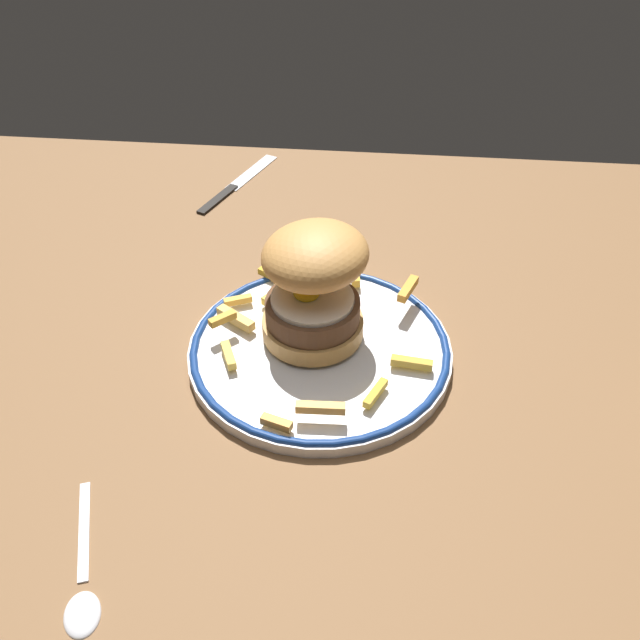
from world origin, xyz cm
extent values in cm
cube|color=brown|center=(0.00, 0.00, -2.00)|extent=(124.08, 81.66, 4.00)
cylinder|color=silver|center=(-3.74, -3.40, 0.60)|extent=(25.91, 25.91, 1.20)
torus|color=navy|center=(-3.74, -3.40, 1.20)|extent=(25.51, 25.51, 0.80)
cylinder|color=tan|center=(-4.61, -1.89, 2.50)|extent=(9.98, 9.98, 1.80)
cylinder|color=brown|center=(-4.61, -1.89, 4.54)|extent=(9.21, 9.21, 2.28)
cylinder|color=white|center=(-4.61, -1.89, 5.93)|extent=(8.03, 8.03, 0.50)
ellipsoid|color=yellow|center=(-5.19, -1.78, 6.60)|extent=(2.60, 2.60, 1.40)
ellipsoid|color=#C78B48|center=(-4.50, -0.52, 10.07)|extent=(12.99, 12.76, 5.71)
cube|color=gold|center=(-12.53, -0.98, 2.08)|extent=(4.31, 3.36, 0.97)
cube|color=gold|center=(-12.21, -6.35, 2.01)|extent=(2.14, 3.50, 0.83)
cube|color=gold|center=(5.16, -5.73, 2.01)|extent=(4.00, 1.30, 0.82)
cube|color=gold|center=(-9.44, 6.45, 1.97)|extent=(4.47, 3.02, 0.74)
cube|color=#EDAB49|center=(-2.75, -13.04, 2.86)|extent=(4.36, 1.02, 0.84)
cube|color=gold|center=(-13.39, -2.80, 3.48)|extent=(2.61, 2.44, 0.75)
cube|color=orange|center=(4.64, 3.38, 3.79)|extent=(2.20, 3.93, 0.88)
cube|color=gold|center=(-6.43, -14.35, 2.01)|extent=(2.92, 1.64, 0.82)
cube|color=gold|center=(-0.95, 7.54, 2.04)|extent=(1.26, 3.30, 0.88)
cube|color=#ECBA4C|center=(-3.24, 8.07, 3.92)|extent=(3.06, 3.46, 0.93)
cube|color=gold|center=(-12.89, 2.09, 1.96)|extent=(2.98, 1.83, 0.72)
cube|color=gold|center=(1.90, -9.97, 1.97)|extent=(2.20, 3.55, 0.73)
cube|color=gold|center=(-8.78, 3.61, 2.05)|extent=(3.31, 4.08, 0.91)
cube|color=black|center=(-20.08, 25.19, 0.30)|extent=(4.12, 7.87, 0.70)
cube|color=silver|center=(-16.89, 33.07, 0.20)|extent=(5.80, 10.87, 0.24)
cube|color=silver|center=(-20.03, -25.01, 0.20)|extent=(3.67, 8.78, 0.32)
ellipsoid|color=silver|center=(-17.77, -31.64, 0.40)|extent=(3.62, 4.25, 0.90)
camera|label=1|loc=(1.23, -54.38, 47.68)|focal=39.55mm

